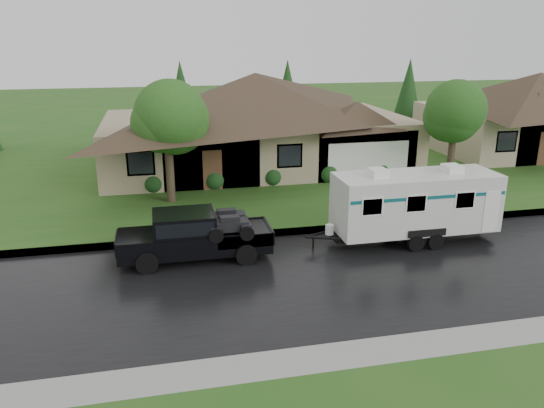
% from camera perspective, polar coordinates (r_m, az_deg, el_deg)
% --- Properties ---
extents(ground, '(140.00, 140.00, 0.00)m').
position_cam_1_polar(ground, '(19.89, 0.16, -5.71)').
color(ground, '#26561B').
rests_on(ground, ground).
extents(road, '(140.00, 8.00, 0.01)m').
position_cam_1_polar(road, '(18.12, 1.56, -8.16)').
color(road, black).
rests_on(road, ground).
extents(curb, '(140.00, 0.50, 0.15)m').
position_cam_1_polar(curb, '(21.90, -1.13, -3.24)').
color(curb, gray).
rests_on(curb, ground).
extents(lawn, '(140.00, 26.00, 0.15)m').
position_cam_1_polar(lawn, '(33.96, -5.39, 4.34)').
color(lawn, '#26561B').
rests_on(lawn, ground).
extents(house_main, '(19.44, 10.80, 6.90)m').
position_cam_1_polar(house_main, '(32.54, -1.23, 10.13)').
color(house_main, tan).
rests_on(house_main, lawn).
extents(house_neighbor, '(15.12, 9.72, 6.45)m').
position_cam_1_polar(house_neighbor, '(41.75, 27.02, 9.56)').
color(house_neighbor, tan).
rests_on(house_neighbor, lawn).
extents(tree_left_green, '(3.51, 3.51, 5.82)m').
position_cam_1_polar(tree_left_green, '(25.44, -11.26, 8.98)').
color(tree_left_green, '#382B1E').
rests_on(tree_left_green, lawn).
extents(tree_right_green, '(3.23, 3.23, 5.34)m').
position_cam_1_polar(tree_right_green, '(29.82, 19.12, 8.97)').
color(tree_right_green, '#382B1E').
rests_on(tree_right_green, lawn).
extents(shrub_row, '(13.60, 1.00, 1.00)m').
position_cam_1_polar(shrub_row, '(28.69, 0.01, 3.09)').
color(shrub_row, '#143814').
rests_on(shrub_row, lawn).
extents(pickup_truck, '(5.50, 2.09, 1.83)m').
position_cam_1_polar(pickup_truck, '(19.57, -8.61, -3.22)').
color(pickup_truck, black).
rests_on(pickup_truck, ground).
extents(travel_trailer, '(6.78, 2.38, 3.04)m').
position_cam_1_polar(travel_trailer, '(21.69, 15.16, 0.22)').
color(travel_trailer, silver).
rests_on(travel_trailer, ground).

